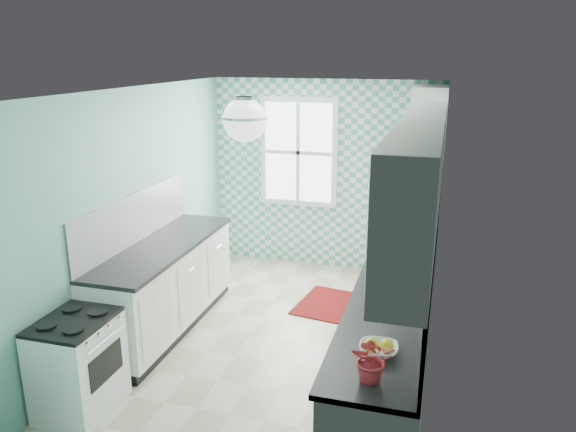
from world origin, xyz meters
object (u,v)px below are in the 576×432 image
(stove, at_px, (78,364))
(fruit_bowl, at_px, (379,349))
(microwave, at_px, (410,155))
(potted_plant, at_px, (373,359))
(ceiling_light, at_px, (245,120))
(sink, at_px, (406,244))
(fridge, at_px, (405,227))

(stove, distance_m, fruit_bowl, 2.46)
(stove, height_order, microwave, microwave)
(potted_plant, bearing_deg, stove, 170.29)
(fruit_bowl, relative_size, microwave, 0.43)
(ceiling_light, xyz_separation_m, fruit_bowl, (1.20, -0.83, -1.35))
(fruit_bowl, bearing_deg, potted_plant, -90.00)
(ceiling_light, distance_m, sink, 2.34)
(sink, distance_m, microwave, 1.39)
(ceiling_light, relative_size, sink, 0.66)
(ceiling_light, height_order, stove, ceiling_light)
(stove, xyz_separation_m, fruit_bowl, (2.40, -0.09, 0.56))
(fruit_bowl, bearing_deg, microwave, 91.49)
(ceiling_light, xyz_separation_m, sink, (1.20, 1.44, -1.39))
(fridge, relative_size, fruit_bowl, 5.93)
(microwave, bearing_deg, potted_plant, 89.79)
(fridge, relative_size, microwave, 2.52)
(sink, bearing_deg, potted_plant, -89.89)
(stove, relative_size, fruit_bowl, 3.14)
(sink, relative_size, fruit_bowl, 2.12)
(fruit_bowl, bearing_deg, ceiling_light, 145.25)
(fridge, height_order, stove, fridge)
(fridge, bearing_deg, sink, -84.63)
(fridge, distance_m, stove, 4.10)
(fridge, xyz_separation_m, stove, (-2.31, -3.37, -0.33))
(fridge, distance_m, fruit_bowl, 3.47)
(sink, relative_size, microwave, 0.90)
(potted_plant, xyz_separation_m, microwave, (-0.09, 3.78, 0.57))
(ceiling_light, height_order, fruit_bowl, ceiling_light)
(ceiling_light, xyz_separation_m, microwave, (1.11, 2.63, -0.67))
(microwave, bearing_deg, fruit_bowl, 89.92)
(sink, xyz_separation_m, potted_plant, (-0.00, -2.60, 0.15))
(fridge, height_order, microwave, microwave)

